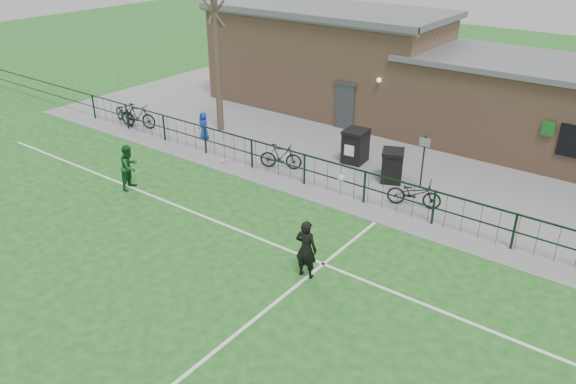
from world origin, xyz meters
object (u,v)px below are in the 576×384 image
Objects in this scene: wheelie_bin_left at (355,147)px; outfield_player at (130,167)px; bicycle_e at (414,193)px; wheelie_bin_right at (392,167)px; sign_post at (423,162)px; bicycle_a at (125,113)px; ball_ground at (223,161)px; spectator_child at (204,125)px; bicycle_b at (138,116)px; bicycle_d at (281,156)px; bare_tree at (217,65)px.

outfield_player is at bearing -132.76° from wheelie_bin_left.
wheelie_bin_right is at bearing 30.43° from bicycle_e.
wheelie_bin_left reaches higher than bicycle_e.
wheelie_bin_left is at bearing 168.31° from sign_post.
outfield_player is at bearing -112.03° from bicycle_a.
outfield_player is at bearing -163.46° from wheelie_bin_right.
bicycle_e reaches higher than ball_ground.
spectator_child is (-10.24, 0.42, 0.13)m from bicycle_e.
sign_post is 7.80m from ball_ground.
bicycle_b is at bearing 32.05° from outfield_player.
wheelie_bin_right is at bearing -174.30° from sign_post.
outfield_player is at bearing -143.32° from sign_post.
bicycle_d is at bearing -74.12° from bicycle_a.
bicycle_a is at bearing -154.15° from bare_tree.
bicycle_d is at bearing -103.34° from bicycle_b.
wheelie_bin_right is 1.20m from sign_post.
bicycle_d is at bearing -51.67° from outfield_player.
spectator_child is at bearing -173.65° from sign_post.
bicycle_e is (14.73, 0.32, -0.02)m from bicycle_a.
bicycle_b is 9.40× the size of ball_ground.
spectator_child is (-8.69, -0.98, 0.05)m from wheelie_bin_right.
outfield_player reaches higher than wheelie_bin_left.
bicycle_b reaches higher than bicycle_a.
ball_ground is (-7.73, -1.10, -0.40)m from bicycle_e.
sign_post is 1.10× the size of bicycle_e.
bicycle_a is 1.16× the size of outfield_player.
bicycle_a is at bearing 73.79° from bicycle_e.
bare_tree reaches higher than bicycle_d.
ball_ground is at bearing 178.40° from wheelie_bin_right.
wheelie_bin_left reaches higher than wheelie_bin_right.
wheelie_bin_left is 0.67× the size of bicycle_b.
outfield_player is (-5.26, -6.90, 0.18)m from wheelie_bin_left.
bicycle_b is at bearing -171.58° from wheelie_bin_left.
bare_tree is at bearing 178.04° from wheelie_bin_left.
bicycle_d is at bearing -135.76° from wheelie_bin_left.
bicycle_d is (-5.10, -1.66, -0.50)m from sign_post.
bare_tree reaches higher than wheelie_bin_right.
bicycle_a is 1.02m from bicycle_b.
wheelie_bin_right reaches higher than bicycle_e.
outfield_player reaches higher than wheelie_bin_right.
bare_tree is 5.33× the size of wheelie_bin_right.
sign_post is 1.05× the size of bicycle_a.
outfield_player is 3.88m from ball_ground.
wheelie_bin_right reaches higher than bicycle_a.
wheelie_bin_right is 6.68m from ball_ground.
wheelie_bin_right is 0.68× the size of outfield_player.
bicycle_b is at bearing -148.79° from spectator_child.
sign_post is (1.11, 0.11, 0.44)m from wheelie_bin_right.
sign_post is 5.38m from bicycle_d.
bicycle_b is 6.58m from outfield_player.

